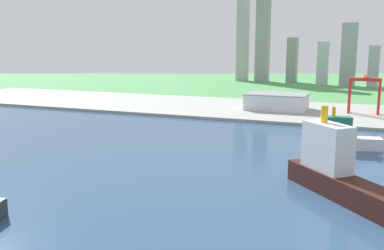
% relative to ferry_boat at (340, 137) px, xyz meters
% --- Properties ---
extents(ground_plane, '(2400.00, 2400.00, 0.00)m').
position_rel_ferry_boat_xyz_m(ground_plane, '(-51.65, -48.80, -7.53)').
color(ground_plane, '#4B9350').
extents(water_bay, '(840.00, 360.00, 0.15)m').
position_rel_ferry_boat_xyz_m(water_bay, '(-51.65, -108.80, -7.46)').
color(water_bay, '#2D4C70').
rests_on(water_bay, ground).
extents(industrial_pier, '(840.00, 140.00, 2.50)m').
position_rel_ferry_boat_xyz_m(industrial_pier, '(-51.65, 141.20, -6.28)').
color(industrial_pier, '#9CA29B').
rests_on(industrial_pier, ground).
extents(ferry_boat, '(48.85, 20.19, 26.60)m').
position_rel_ferry_boat_xyz_m(ferry_boat, '(0.00, 0.00, 0.00)').
color(ferry_boat, white).
rests_on(ferry_boat, water_bay).
extents(cargo_ship, '(54.34, 57.21, 38.02)m').
position_rel_ferry_boat_xyz_m(cargo_ship, '(4.64, -91.35, 3.56)').
color(cargo_ship, '#381914').
rests_on(cargo_ship, water_bay).
extents(port_crane_red, '(27.53, 46.26, 35.41)m').
position_rel_ferry_boat_xyz_m(port_crane_red, '(11.29, 141.21, 21.11)').
color(port_crane_red, red).
rests_on(port_crane_red, industrial_pier).
extents(warehouse_main, '(58.30, 40.38, 15.59)m').
position_rel_ferry_boat_xyz_m(warehouse_main, '(-67.84, 140.80, 2.78)').
color(warehouse_main, silver).
rests_on(warehouse_main, industrial_pier).
extents(distant_skyline, '(376.18, 62.39, 157.99)m').
position_rel_ferry_boat_xyz_m(distant_skyline, '(-29.12, 471.76, 57.21)').
color(distant_skyline, '#A6A5A6').
rests_on(distant_skyline, ground).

